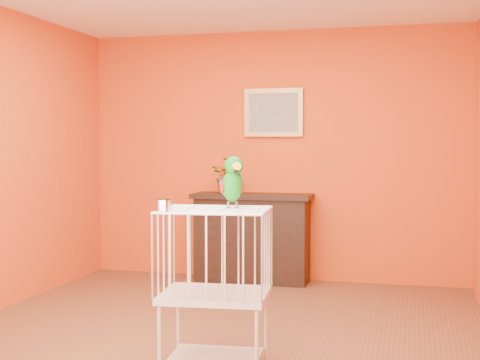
# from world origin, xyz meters

# --- Properties ---
(ground) EXTENTS (4.50, 4.50, 0.00)m
(ground) POSITION_xyz_m (0.00, 0.00, 0.00)
(ground) COLOR brown
(ground) RESTS_ON ground
(room_shell) EXTENTS (4.50, 4.50, 4.50)m
(room_shell) POSITION_xyz_m (0.00, 0.00, 1.58)
(room_shell) COLOR #CC4813
(room_shell) RESTS_ON ground
(console_cabinet) EXTENTS (1.23, 0.44, 0.91)m
(console_cabinet) POSITION_xyz_m (-0.18, 2.03, 0.46)
(console_cabinet) COLOR black
(console_cabinet) RESTS_ON ground
(potted_plant) EXTENTS (0.37, 0.40, 0.29)m
(potted_plant) POSITION_xyz_m (-0.44, 2.00, 1.05)
(potted_plant) COLOR #26722D
(potted_plant) RESTS_ON console_cabinet
(framed_picture) EXTENTS (0.62, 0.04, 0.50)m
(framed_picture) POSITION_xyz_m (0.00, 2.22, 1.75)
(framed_picture) COLOR #C28B45
(framed_picture) RESTS_ON room_shell
(birdcage) EXTENTS (0.70, 0.57, 1.01)m
(birdcage) POSITION_xyz_m (0.24, -0.67, 0.53)
(birdcage) COLOR silver
(birdcage) RESTS_ON ground
(feed_cup) EXTENTS (0.10, 0.10, 0.07)m
(feed_cup) POSITION_xyz_m (-0.02, -0.89, 1.05)
(feed_cup) COLOR silver
(feed_cup) RESTS_ON birdcage
(parrot) EXTENTS (0.21, 0.29, 0.33)m
(parrot) POSITION_xyz_m (0.33, -0.59, 1.18)
(parrot) COLOR #59544C
(parrot) RESTS_ON birdcage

